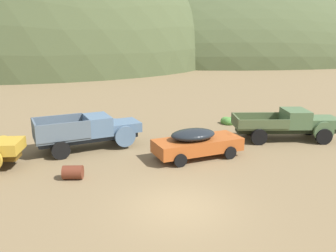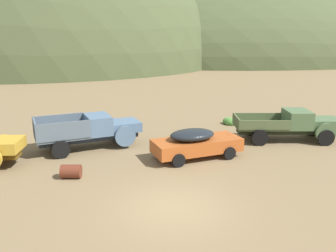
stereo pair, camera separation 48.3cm
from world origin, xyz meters
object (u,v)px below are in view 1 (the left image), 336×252
Objects in this scene: car_oxide_orange at (200,142)px; truck_weathered_green at (293,124)px; oil_drum_foreground at (73,172)px; truck_chalk_blue at (95,131)px.

truck_weathered_green is at bearing 4.36° from car_oxide_orange.
truck_weathered_green is 13.50m from oil_drum_foreground.
car_oxide_orange is at bearing -40.42° from truck_chalk_blue.
oil_drum_foreground is (-1.16, -4.30, -0.71)m from truck_chalk_blue.
car_oxide_orange is at bearing -153.70° from truck_weathered_green.
truck_weathered_green is (11.97, -1.25, -0.04)m from truck_chalk_blue.
oil_drum_foreground is (-13.13, -3.05, -0.68)m from truck_weathered_green.
car_oxide_orange is 5.17× the size of oil_drum_foreground.
truck_weathered_green reaches higher than car_oxide_orange.
car_oxide_orange is (5.34, -2.89, -0.21)m from truck_chalk_blue.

